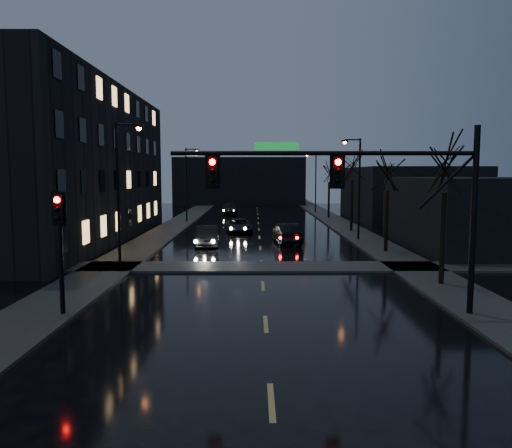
{
  "coord_description": "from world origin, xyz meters",
  "views": [
    {
      "loc": [
        -0.38,
        -9.07,
        5.26
      ],
      "look_at": [
        -0.33,
        11.39,
        3.2
      ],
      "focal_mm": 35.0,
      "sensor_mm": 36.0,
      "label": 1
    }
  ],
  "objects_px": {
    "oncoming_car_b": "(207,236)",
    "oncoming_car_d": "(230,209)",
    "lead_car": "(287,233)",
    "oncoming_car_a": "(207,237)",
    "oncoming_car_c": "(239,226)"
  },
  "relations": [
    {
      "from": "oncoming_car_c",
      "to": "lead_car",
      "type": "relative_size",
      "value": 1.0
    },
    {
      "from": "oncoming_car_b",
      "to": "oncoming_car_d",
      "type": "bearing_deg",
      "value": 85.1
    },
    {
      "from": "oncoming_car_c",
      "to": "oncoming_car_d",
      "type": "height_order",
      "value": "oncoming_car_d"
    },
    {
      "from": "oncoming_car_b",
      "to": "oncoming_car_c",
      "type": "relative_size",
      "value": 0.95
    },
    {
      "from": "oncoming_car_c",
      "to": "lead_car",
      "type": "distance_m",
      "value": 7.66
    },
    {
      "from": "lead_car",
      "to": "oncoming_car_a",
      "type": "bearing_deg",
      "value": 7.77
    },
    {
      "from": "lead_car",
      "to": "oncoming_car_b",
      "type": "bearing_deg",
      "value": 5.65
    },
    {
      "from": "oncoming_car_d",
      "to": "lead_car",
      "type": "relative_size",
      "value": 1.12
    },
    {
      "from": "oncoming_car_d",
      "to": "oncoming_car_a",
      "type": "bearing_deg",
      "value": -91.58
    },
    {
      "from": "oncoming_car_b",
      "to": "lead_car",
      "type": "distance_m",
      "value": 6.05
    },
    {
      "from": "oncoming_car_b",
      "to": "lead_car",
      "type": "bearing_deg",
      "value": 8.54
    },
    {
      "from": "oncoming_car_a",
      "to": "oncoming_car_d",
      "type": "relative_size",
      "value": 0.79
    },
    {
      "from": "oncoming_car_d",
      "to": "lead_car",
      "type": "xyz_separation_m",
      "value": [
        5.72,
        -27.16,
        0.01
      ]
    },
    {
      "from": "oncoming_car_a",
      "to": "oncoming_car_c",
      "type": "relative_size",
      "value": 0.89
    },
    {
      "from": "oncoming_car_d",
      "to": "lead_car",
      "type": "bearing_deg",
      "value": -79.35
    }
  ]
}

